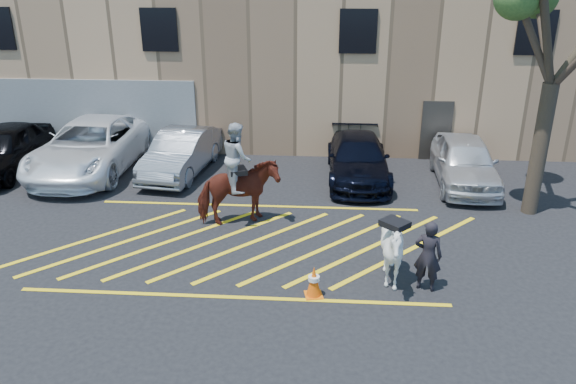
# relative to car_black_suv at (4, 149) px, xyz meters

# --- Properties ---
(ground) EXTENTS (90.00, 90.00, 0.00)m
(ground) POSITION_rel_car_black_suv_xyz_m (9.14, -4.64, -0.82)
(ground) COLOR black
(ground) RESTS_ON ground
(car_black_suv) EXTENTS (2.03, 4.84, 1.64)m
(car_black_suv) POSITION_rel_car_black_suv_xyz_m (0.00, 0.00, 0.00)
(car_black_suv) COLOR black
(car_black_suv) RESTS_ON ground
(car_white_pickup) EXTENTS (3.01, 6.34, 1.75)m
(car_white_pickup) POSITION_rel_car_black_suv_xyz_m (2.97, 0.35, 0.06)
(car_white_pickup) COLOR white
(car_white_pickup) RESTS_ON ground
(car_silver_sedan) EXTENTS (2.13, 4.65, 1.48)m
(car_silver_sedan) POSITION_rel_car_black_suv_xyz_m (6.16, 0.26, -0.08)
(car_silver_sedan) COLOR gray
(car_silver_sedan) RESTS_ON ground
(car_blue_suv) EXTENTS (2.06, 4.92, 1.42)m
(car_blue_suv) POSITION_rel_car_black_suv_xyz_m (12.21, 0.13, -0.11)
(car_blue_suv) COLOR black
(car_blue_suv) RESTS_ON ground
(car_white_suv) EXTENTS (2.06, 4.68, 1.57)m
(car_white_suv) POSITION_rel_car_black_suv_xyz_m (15.66, -0.14, -0.03)
(car_white_suv) COLOR silver
(car_white_suv) RESTS_ON ground
(handler) EXTENTS (0.70, 0.56, 1.67)m
(handler) POSITION_rel_car_black_suv_xyz_m (13.41, -6.78, 0.02)
(handler) COLOR black
(handler) RESTS_ON ground
(warehouse) EXTENTS (32.42, 10.20, 7.30)m
(warehouse) POSITION_rel_car_black_suv_xyz_m (9.13, 7.36, 2.83)
(warehouse) COLOR tan
(warehouse) RESTS_ON ground
(hatching_zone) EXTENTS (12.60, 5.12, 0.01)m
(hatching_zone) POSITION_rel_car_black_suv_xyz_m (9.14, -4.94, -0.81)
(hatching_zone) COLOR yellow
(hatching_zone) RESTS_ON ground
(mounted_bay) EXTENTS (2.41, 1.70, 2.90)m
(mounted_bay) POSITION_rel_car_black_suv_xyz_m (8.74, -3.67, 0.35)
(mounted_bay) COLOR maroon
(mounted_bay) RESTS_ON ground
(saddled_white) EXTENTS (2.05, 2.05, 1.69)m
(saddled_white) POSITION_rel_car_black_suv_xyz_m (12.66, -6.60, 0.03)
(saddled_white) COLOR white
(saddled_white) RESTS_ON ground
(traffic_cone) EXTENTS (0.45, 0.45, 0.73)m
(traffic_cone) POSITION_rel_car_black_suv_xyz_m (10.93, -7.25, -0.45)
(traffic_cone) COLOR orange
(traffic_cone) RESTS_ON ground
(tree) EXTENTS (3.99, 4.37, 7.31)m
(tree) POSITION_rel_car_black_suv_xyz_m (17.12, -2.32, 4.87)
(tree) COLOR #453829
(tree) RESTS_ON ground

